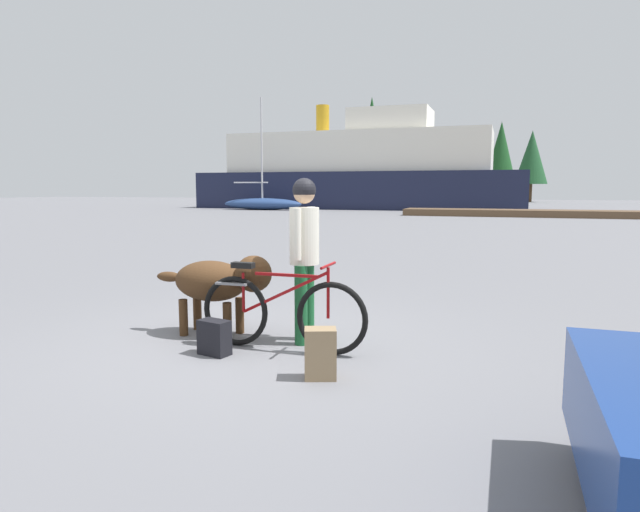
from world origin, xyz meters
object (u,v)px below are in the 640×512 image
object	(u,v)px
bicycle	(281,312)
ferry_boat	(360,172)
backpack	(320,354)
person_cyclist	(304,243)
sailboat_moored	(262,203)
handbag_pannier	(214,337)
dog	(220,281)

from	to	relation	value
bicycle	ferry_boat	bearing A→B (deg)	103.50
bicycle	backpack	world-z (taller)	bicycle
backpack	ferry_boat	size ratio (longest dim) A/B	0.02
person_cyclist	backpack	size ratio (longest dim) A/B	3.94
sailboat_moored	ferry_boat	bearing A→B (deg)	41.91
backpack	ferry_boat	bearing A→B (deg)	104.17
person_cyclist	sailboat_moored	bearing A→B (deg)	115.39
bicycle	ferry_boat	world-z (taller)	ferry_boat
person_cyclist	handbag_pannier	size ratio (longest dim) A/B	5.02
dog	backpack	world-z (taller)	dog
backpack	sailboat_moored	distance (m)	38.43
bicycle	sailboat_moored	xyz separation A→B (m)	(-15.84, 34.00, 0.11)
ferry_boat	sailboat_moored	world-z (taller)	ferry_boat
bicycle	handbag_pannier	world-z (taller)	bicycle
handbag_pannier	sailboat_moored	distance (m)	37.61
handbag_pannier	ferry_boat	world-z (taller)	ferry_boat
bicycle	dog	bearing A→B (deg)	160.30
person_cyclist	ferry_boat	distance (m)	40.52
dog	ferry_boat	bearing A→B (deg)	102.37
person_cyclist	dog	distance (m)	1.12
dog	handbag_pannier	xyz separation A→B (m)	(0.31, -0.69, -0.45)
dog	sailboat_moored	distance (m)	36.85
handbag_pannier	person_cyclist	bearing A→B (deg)	46.33
handbag_pannier	ferry_boat	distance (m)	41.13
bicycle	ferry_boat	xyz separation A→B (m)	(-9.52, 39.67, 2.58)
backpack	sailboat_moored	world-z (taller)	sailboat_moored
dog	person_cyclist	bearing A→B (deg)	2.68
bicycle	person_cyclist	distance (m)	0.79
handbag_pannier	backpack	bearing A→B (deg)	-14.51
handbag_pannier	ferry_boat	size ratio (longest dim) A/B	0.01
bicycle	dog	xyz separation A→B (m)	(-0.89, 0.32, 0.22)
bicycle	dog	size ratio (longest dim) A/B	1.25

